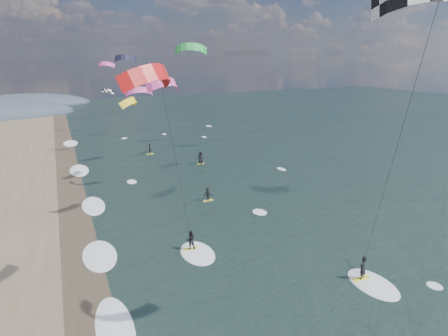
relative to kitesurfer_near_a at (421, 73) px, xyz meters
name	(u,v)px	position (x,y,z in m)	size (l,w,h in m)	color
wet_sand_strip	(87,295)	(-15.02, 11.07, -14.66)	(3.00, 240.00, 0.00)	#382D23
kitesurfer_near_a	(421,73)	(0.00, 0.00, 0.00)	(7.98, 9.20, 18.89)	yellow
kitesurfer_near_b	(174,145)	(-8.93, 9.79, -4.61)	(7.00, 9.03, 15.51)	yellow
far_kitesurfers	(191,167)	(0.21, 33.64, -13.81)	(6.62, 23.19, 1.82)	yellow
bg_kite_field	(132,76)	(-4.24, 47.58, -2.41)	(9.61, 65.26, 10.57)	orange
shoreline_surf	(98,257)	(-13.82, 15.82, -14.66)	(2.40, 79.40, 0.11)	white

